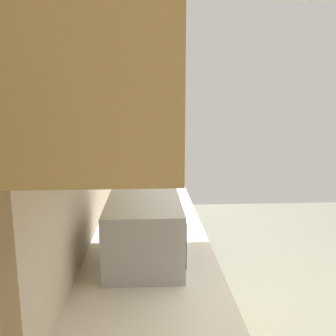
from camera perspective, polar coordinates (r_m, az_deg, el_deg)
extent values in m
cube|color=beige|center=(1.92, -14.08, 3.13)|extent=(4.35, 0.12, 2.69)
cube|color=white|center=(1.62, -3.18, -15.51)|extent=(3.40, 0.62, 0.02)
cube|color=#332819|center=(2.07, 5.98, -23.29)|extent=(0.01, 0.01, 0.79)
cube|color=#332819|center=(2.48, 4.14, -17.12)|extent=(0.01, 0.01, 0.79)
cube|color=#332819|center=(2.91, 2.90, -12.72)|extent=(0.01, 0.01, 0.79)
cube|color=#DBBC6E|center=(1.47, -8.56, 17.90)|extent=(2.00, 0.35, 0.60)
cube|color=black|center=(3.66, -3.12, -7.59)|extent=(0.65, 0.60, 0.88)
cube|color=black|center=(3.68, 1.70, -8.17)|extent=(0.51, 0.01, 0.49)
cube|color=black|center=(3.54, -3.19, -0.64)|extent=(0.62, 0.57, 0.02)
cube|color=black|center=(3.54, -7.74, 0.58)|extent=(0.62, 0.04, 0.18)
cylinder|color=#38383D|center=(3.40, -1.37, -0.85)|extent=(0.11, 0.11, 0.01)
cylinder|color=#38383D|center=(3.68, -1.52, 0.04)|extent=(0.11, 0.11, 0.01)
cylinder|color=#38383D|center=(3.40, -5.01, -0.89)|extent=(0.11, 0.11, 0.01)
cylinder|color=#38383D|center=(3.68, -4.88, 0.00)|extent=(0.11, 0.11, 0.01)
cube|color=#B7BABF|center=(1.59, -3.97, -10.17)|extent=(0.50, 0.33, 0.28)
cube|color=black|center=(1.56, 2.31, -10.65)|extent=(0.31, 0.01, 0.19)
cube|color=#2D2D33|center=(1.78, 1.57, -7.86)|extent=(0.09, 0.01, 0.19)
cylinder|color=silver|center=(2.17, -0.77, -7.60)|extent=(0.16, 0.16, 0.05)
cylinder|color=beige|center=(2.17, -0.77, -7.30)|extent=(0.13, 0.13, 0.02)
cylinder|color=black|center=(2.70, -1.29, -2.92)|extent=(0.16, 0.16, 0.14)
cylinder|color=black|center=(2.68, -1.30, -1.22)|extent=(0.04, 0.04, 0.02)
cylinder|color=black|center=(2.78, -1.36, -1.94)|extent=(0.10, 0.02, 0.06)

